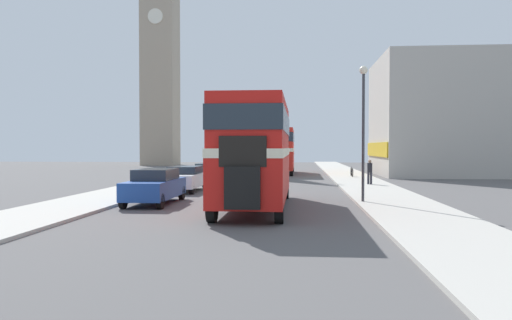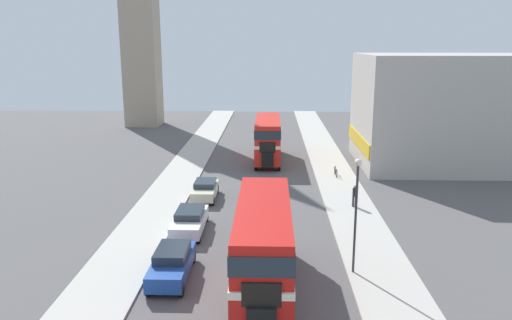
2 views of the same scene
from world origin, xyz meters
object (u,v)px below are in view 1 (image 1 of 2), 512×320
object	(u,v)px
double_decker_bus	(256,146)
car_parked_far	(208,173)
bus_distant	(281,147)
car_parked_mid	(185,178)
street_lamp	(363,113)
church_tower	(160,26)
pedestrian_walking	(370,170)
bicycle_on_pavement	(352,172)
car_parked_near	(155,186)

from	to	relation	value
double_decker_bus	car_parked_far	distance (m)	14.84
bus_distant	car_parked_mid	distance (m)	19.56
street_lamp	church_tower	bearing A→B (deg)	115.62
pedestrian_walking	street_lamp	world-z (taller)	street_lamp
church_tower	bicycle_on_pavement	bearing A→B (deg)	-49.26
car_parked_mid	pedestrian_walking	size ratio (longest dim) A/B	2.93
street_lamp	car_parked_mid	bearing A→B (deg)	148.75
double_decker_bus	bicycle_on_pavement	size ratio (longest dim) A/B	5.56
bus_distant	pedestrian_walking	distance (m)	15.58
double_decker_bus	car_parked_mid	xyz separation A→B (m)	(-4.65, 7.41, -1.77)
street_lamp	church_tower	world-z (taller)	church_tower
car_parked_far	street_lamp	xyz separation A→B (m)	(9.06, -12.15, 3.24)
double_decker_bus	car_parked_near	size ratio (longest dim) A/B	2.16
pedestrian_walking	bicycle_on_pavement	bearing A→B (deg)	91.80
pedestrian_walking	bicycle_on_pavement	world-z (taller)	pedestrian_walking
pedestrian_walking	church_tower	bearing A→B (deg)	123.70
car_parked_far	church_tower	distance (m)	40.24
double_decker_bus	street_lamp	size ratio (longest dim) A/B	1.67
car_parked_far	church_tower	bearing A→B (deg)	110.95
bus_distant	car_parked_far	world-z (taller)	bus_distant
car_parked_near	car_parked_far	distance (m)	12.81
car_parked_near	bicycle_on_pavement	distance (m)	21.86
car_parked_near	pedestrian_walking	world-z (taller)	pedestrian_walking
car_parked_mid	car_parked_far	bearing A→B (deg)	89.21
car_parked_near	pedestrian_walking	distance (m)	15.31
bus_distant	car_parked_near	xyz separation A→B (m)	(-4.56, -25.13, -1.68)
double_decker_bus	church_tower	size ratio (longest dim) A/B	0.26
car_parked_mid	church_tower	distance (m)	45.84
bus_distant	car_parked_far	xyz separation A→B (m)	(-4.59, -12.31, -1.75)
car_parked_far	street_lamp	world-z (taller)	street_lamp
car_parked_near	church_tower	size ratio (longest dim) A/B	0.12
car_parked_near	bicycle_on_pavement	bearing A→B (deg)	61.35
double_decker_bus	car_parked_far	xyz separation A→B (m)	(-4.55, 14.01, -1.79)
double_decker_bus	pedestrian_walking	bearing A→B (deg)	62.84
bus_distant	car_parked_near	size ratio (longest dim) A/B	2.08
car_parked_mid	street_lamp	world-z (taller)	street_lamp
car_parked_far	double_decker_bus	bearing A→B (deg)	-72.00
car_parked_mid	car_parked_far	xyz separation A→B (m)	(0.09, 6.60, -0.02)
car_parked_mid	bicycle_on_pavement	distance (m)	16.75
double_decker_bus	car_parked_far	world-z (taller)	double_decker_bus
car_parked_near	car_parked_mid	size ratio (longest dim) A/B	0.99
double_decker_bus	car_parked_mid	size ratio (longest dim) A/B	2.15
bicycle_on_pavement	car_parked_near	bearing A→B (deg)	-118.65
double_decker_bus	street_lamp	distance (m)	5.08
car_parked_near	bicycle_on_pavement	size ratio (longest dim) A/B	2.57
double_decker_bus	pedestrian_walking	distance (m)	13.69
bus_distant	double_decker_bus	bearing A→B (deg)	-90.07
pedestrian_walking	bicycle_on_pavement	xyz separation A→B (m)	(-0.26, 8.28, -0.52)
church_tower	car_parked_far	bearing A→B (deg)	-69.05
pedestrian_walking	car_parked_near	bearing A→B (deg)	-134.57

